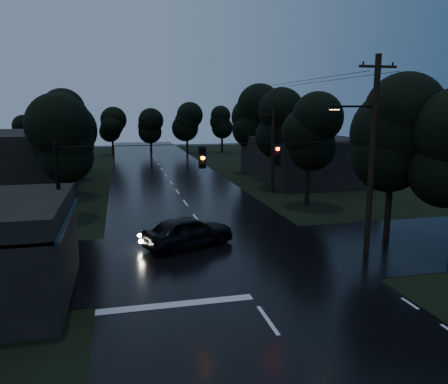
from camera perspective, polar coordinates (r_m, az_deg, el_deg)
name	(u,v)px	position (r m, az deg, el deg)	size (l,w,h in m)	color
main_road	(177,192)	(39.59, -6.10, 0.04)	(12.00, 120.00, 0.02)	black
cross_street	(223,257)	(22.41, -0.15, -8.43)	(60.00, 9.00, 0.02)	black
building_far_right	(304,159)	(46.85, 10.47, 4.32)	(10.00, 14.00, 4.40)	black
building_far_left	(30,156)	(49.69, -23.98, 4.28)	(10.00, 16.00, 5.00)	black
utility_pole_main	(371,152)	(23.19, 18.63, 4.99)	(3.50, 0.30, 10.00)	black
utility_pole_far	(273,149)	(39.03, 6.40, 5.63)	(2.00, 0.30, 7.50)	black
anchor_pole_left	(60,212)	(20.26, -20.61, -2.40)	(0.18, 0.18, 6.00)	black
span_signals	(239,156)	(20.42, 2.01, 4.78)	(15.00, 0.37, 1.12)	black
tree_corner_near	(394,134)	(26.22, 21.27, 7.05)	(4.48, 4.48, 9.44)	black
tree_left_a	(55,142)	(30.95, -21.19, 6.14)	(3.92, 3.92, 8.26)	black
tree_left_b	(61,130)	(38.93, -20.56, 7.56)	(4.20, 4.20, 8.85)	black
tree_left_c	(67,122)	(48.91, -19.88, 8.59)	(4.48, 4.48, 9.44)	black
tree_right_a	(309,133)	(33.61, 11.06, 7.63)	(4.20, 4.20, 8.85)	black
tree_right_b	(279,124)	(41.22, 7.24, 8.83)	(4.48, 4.48, 9.44)	black
tree_right_c	(254,117)	(50.87, 3.90, 9.69)	(4.76, 4.76, 10.03)	black
car	(188,231)	(23.79, -4.69, -5.13)	(2.03, 5.05, 1.72)	black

